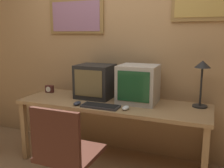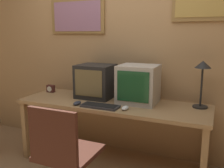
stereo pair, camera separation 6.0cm
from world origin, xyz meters
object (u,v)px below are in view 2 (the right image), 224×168
(monitor_left, at_px, (96,81))
(mouse_near_keyboard, at_px, (125,108))
(keyboard_main, at_px, (100,106))
(mouse_far_corner, at_px, (77,103))
(desk_clock, at_px, (51,89))
(office_chair, at_px, (66,163))
(desk_lamp, at_px, (202,73))
(monitor_right, at_px, (138,84))

(monitor_left, xyz_separation_m, mouse_near_keyboard, (0.48, -0.32, -0.17))
(keyboard_main, distance_m, mouse_far_corner, 0.26)
(mouse_far_corner, xyz_separation_m, desk_clock, (-0.60, 0.36, 0.03))
(keyboard_main, distance_m, office_chair, 0.67)
(mouse_near_keyboard, bearing_deg, keyboard_main, -175.84)
(keyboard_main, relative_size, desk_lamp, 0.82)
(monitor_left, distance_m, desk_lamp, 1.15)
(mouse_near_keyboard, xyz_separation_m, desk_lamp, (0.66, 0.37, 0.33))
(keyboard_main, bearing_deg, mouse_near_keyboard, 4.16)
(keyboard_main, relative_size, mouse_far_corner, 3.40)
(monitor_left, height_order, mouse_near_keyboard, monitor_left)
(desk_lamp, distance_m, office_chair, 1.52)
(monitor_right, relative_size, desk_clock, 4.15)
(monitor_right, relative_size, desk_lamp, 0.86)
(monitor_left, relative_size, monitor_right, 0.99)
(mouse_near_keyboard, bearing_deg, mouse_far_corner, -175.79)
(monitor_right, bearing_deg, monitor_left, 177.38)
(keyboard_main, bearing_deg, monitor_right, 46.27)
(desk_clock, height_order, office_chair, office_chair)
(keyboard_main, bearing_deg, monitor_left, 123.10)
(monitor_left, height_order, keyboard_main, monitor_left)
(monitor_left, distance_m, office_chair, 1.06)
(keyboard_main, height_order, desk_clock, desk_clock)
(mouse_far_corner, bearing_deg, office_chair, -68.92)
(monitor_left, bearing_deg, desk_clock, 179.83)
(monitor_right, height_order, desk_clock, monitor_right)
(mouse_near_keyboard, bearing_deg, monitor_left, 146.58)
(mouse_near_keyboard, bearing_deg, monitor_right, 82.73)
(keyboard_main, relative_size, office_chair, 0.43)
(office_chair, bearing_deg, desk_clock, 131.82)
(desk_clock, bearing_deg, keyboard_main, -21.54)
(monitor_right, bearing_deg, office_chair, -111.07)
(monitor_left, height_order, office_chair, monitor_left)
(mouse_far_corner, bearing_deg, keyboard_main, 4.25)
(monitor_right, distance_m, mouse_far_corner, 0.67)
(monitor_right, bearing_deg, mouse_near_keyboard, -97.27)
(desk_clock, bearing_deg, mouse_near_keyboard, -15.93)
(monitor_right, bearing_deg, desk_clock, 178.73)
(mouse_far_corner, height_order, desk_lamp, desk_lamp)
(monitor_right, distance_m, keyboard_main, 0.47)
(mouse_near_keyboard, distance_m, mouse_far_corner, 0.52)
(desk_lamp, bearing_deg, monitor_left, -177.47)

